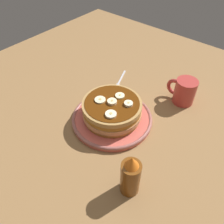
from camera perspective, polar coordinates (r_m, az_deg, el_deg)
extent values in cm
cube|color=olive|center=(78.14, 0.00, -2.86)|extent=(140.00, 140.00, 3.00)
cylinder|color=#CC594C|center=(76.45, 0.00, -1.67)|extent=(26.02, 26.02, 1.65)
torus|color=#965750|center=(76.04, 0.00, -1.37)|extent=(26.40, 26.40, 1.15)
cylinder|color=#AA7331|center=(74.88, -0.02, -1.15)|extent=(18.14, 18.14, 1.56)
cylinder|color=tan|center=(73.78, 0.06, -0.30)|extent=(18.95, 18.95, 1.56)
cylinder|color=#A26824|center=(73.45, -0.22, 1.13)|extent=(18.51, 18.51, 1.56)
cylinder|color=#B08549|center=(72.33, 0.02, 1.98)|extent=(18.85, 18.85, 1.56)
cylinder|color=#592B0A|center=(71.50, 0.00, 2.31)|extent=(17.22, 17.22, 0.16)
cylinder|color=#F7E5B5|center=(71.27, 0.25, 2.56)|extent=(2.98, 2.98, 0.93)
cylinder|color=tan|center=(70.93, 0.25, 2.86)|extent=(0.83, 0.83, 0.08)
cylinder|color=#EFE7C0|center=(70.73, 4.08, 2.04)|extent=(2.73, 2.73, 0.93)
cylinder|color=tan|center=(70.39, 4.10, 2.34)|extent=(0.76, 0.76, 0.08)
cylinder|color=#F5F1BD|center=(73.73, 1.83, 4.07)|extent=(2.98, 2.98, 0.65)
cylinder|color=tan|center=(73.49, 1.84, 4.29)|extent=(0.83, 0.83, 0.08)
cylinder|color=#F7EAC4|center=(67.34, -0.29, -0.59)|extent=(3.37, 3.37, 0.77)
cylinder|color=tan|center=(67.04, -0.30, -0.33)|extent=(0.94, 0.94, 0.08)
cylinder|color=beige|center=(72.21, -2.96, 2.98)|extent=(3.46, 3.46, 0.60)
cylinder|color=tan|center=(71.99, -2.97, 3.19)|extent=(0.97, 0.97, 0.08)
cylinder|color=#B23833|center=(84.94, 17.52, 4.83)|extent=(7.39, 7.39, 9.10)
cylinder|color=black|center=(82.79, 18.05, 6.77)|extent=(6.28, 6.28, 0.55)
torus|color=#B23833|center=(85.96, 15.25, 5.93)|extent=(6.43, 1.33, 6.43)
cube|color=silver|center=(95.44, 2.41, 8.65)|extent=(4.10, 9.11, 0.50)
cube|color=silver|center=(90.44, 1.21, 6.38)|extent=(2.44, 3.72, 0.50)
cylinder|color=brown|center=(58.33, 4.51, -15.87)|extent=(4.94, 4.94, 10.57)
cone|color=orange|center=(52.59, 4.93, -12.19)|extent=(3.46, 3.46, 2.96)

